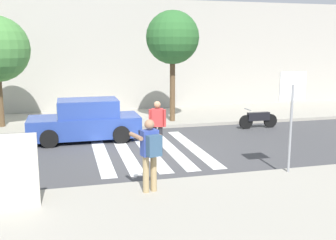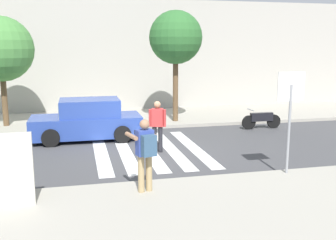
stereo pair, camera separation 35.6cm
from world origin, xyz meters
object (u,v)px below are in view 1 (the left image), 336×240
Objects in this scene: photographer_with_backpack at (150,149)px; pedestrian_crossing at (157,124)px; street_tree_center at (173,38)px; parked_car_blue at (86,121)px; stop_sign at (292,100)px; advertising_board at (11,172)px; motorcycle at (258,119)px.

photographer_with_backpack reaches higher than pedestrian_crossing.
pedestrian_crossing is at bearing -111.18° from street_tree_center.
street_tree_center is (4.01, 2.21, 3.14)m from parked_car_blue.
pedestrian_crossing is (-2.86, 3.37, -1.15)m from stop_sign.
photographer_with_backpack is 3.01m from advertising_board.
pedestrian_crossing reaches higher than motorcycle.
motorcycle is at bearing 69.64° from stop_sign.
stop_sign is 4.09m from photographer_with_backpack.
advertising_board is (-6.94, -0.73, -1.18)m from stop_sign.
motorcycle is (6.19, 6.58, -0.75)m from photographer_with_backpack.
street_tree_center is 3.08× the size of advertising_board.
parked_car_blue reaches higher than motorcycle.
motorcycle is (5.11, 2.68, -0.56)m from pedestrian_crossing.
pedestrian_crossing is 5.71m from street_tree_center.
motorcycle is 0.36× the size of street_tree_center.
parked_car_blue is 0.83× the size of street_tree_center.
street_tree_center is (2.86, 8.49, 2.69)m from photographer_with_backpack.
pedestrian_crossing is at bearing 74.48° from photographer_with_backpack.
photographer_with_backpack is 0.98× the size of motorcycle.
photographer_with_backpack is 1.08× the size of advertising_board.
parked_car_blue is at bearing -151.15° from street_tree_center.
advertising_board is (-4.08, -4.10, -0.03)m from pedestrian_crossing.
stop_sign is 7.08m from advertising_board.
stop_sign is 8.22m from street_tree_center.
pedestrian_crossing is 0.98× the size of motorcycle.
photographer_with_backpack is at bearing -108.63° from street_tree_center.
pedestrian_crossing reaches higher than parked_car_blue.
street_tree_center reaches higher than motorcycle.
stop_sign reaches higher than parked_car_blue.
stop_sign reaches higher than advertising_board.
street_tree_center is at bearing 71.37° from photographer_with_backpack.
stop_sign is 7.81m from parked_car_blue.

